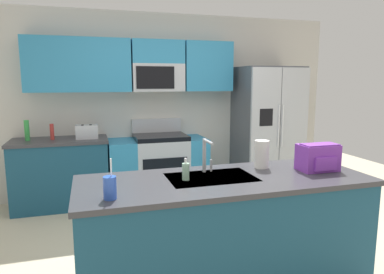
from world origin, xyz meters
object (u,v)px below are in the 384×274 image
object	(u,v)px
bottle_green	(27,130)
range_oven	(158,167)
backpack	(318,157)
drink_cup_blue	(110,188)
soap_dispenser	(186,171)
refrigerator	(267,129)
pepper_mill	(52,132)
sink_faucet	(206,153)
toaster	(87,132)
paper_towel_roll	(262,154)

from	to	relation	value
bottle_green	range_oven	bearing A→B (deg)	-0.18
bottle_green	backpack	xyz separation A→B (m)	(2.59, -2.31, -0.01)
drink_cup_blue	soap_dispenser	xyz separation A→B (m)	(0.58, 0.28, -0.01)
refrigerator	soap_dispenser	size ratio (longest dim) A/B	10.88
pepper_mill	backpack	world-z (taller)	backpack
pepper_mill	sink_faucet	distance (m)	2.51
toaster	backpack	world-z (taller)	backpack
bottle_green	soap_dispenser	size ratio (longest dim) A/B	1.53
drink_cup_blue	refrigerator	bearing A→B (deg)	45.10
refrigerator	bottle_green	bearing A→B (deg)	178.67
toaster	range_oven	bearing A→B (deg)	3.18
soap_dispenser	backpack	size ratio (longest dim) A/B	0.53
toaster	bottle_green	world-z (taller)	bottle_green
range_oven	pepper_mill	size ratio (longest dim) A/B	6.71
bottle_green	soap_dispenser	distance (m)	2.69
range_oven	toaster	xyz separation A→B (m)	(-0.95, -0.05, 0.55)
pepper_mill	paper_towel_roll	xyz separation A→B (m)	(1.88, -2.09, 0.02)
bottle_green	soap_dispenser	bearing A→B (deg)	-57.59
bottle_green	backpack	size ratio (longest dim) A/B	0.81
pepper_mill	bottle_green	xyz separation A→B (m)	(-0.29, 0.01, 0.03)
pepper_mill	bottle_green	distance (m)	0.30
bottle_green	drink_cup_blue	distance (m)	2.70
range_oven	pepper_mill	distance (m)	1.48
refrigerator	bottle_green	xyz separation A→B (m)	(-3.33, 0.08, 0.11)
sink_faucet	refrigerator	bearing A→B (deg)	50.61
bottle_green	drink_cup_blue	size ratio (longest dim) A/B	0.97
toaster	paper_towel_roll	size ratio (longest dim) A/B	1.17
refrigerator	soap_dispenser	bearing A→B (deg)	-130.71
toaster	refrigerator	bearing A→B (deg)	-0.43
toaster	backpack	size ratio (longest dim) A/B	0.88
toaster	pepper_mill	size ratio (longest dim) A/B	1.38
sink_faucet	soap_dispenser	distance (m)	0.29
pepper_mill	paper_towel_roll	world-z (taller)	paper_towel_roll
bottle_green	backpack	bearing A→B (deg)	-41.80
drink_cup_blue	sink_faucet	bearing A→B (deg)	28.97
toaster	paper_towel_roll	xyz separation A→B (m)	(1.45, -2.04, 0.03)
paper_towel_roll	backpack	xyz separation A→B (m)	(0.41, -0.22, -0.00)
drink_cup_blue	backpack	bearing A→B (deg)	7.99
range_oven	bottle_green	distance (m)	1.77
refrigerator	drink_cup_blue	size ratio (longest dim) A/B	6.89
refrigerator	pepper_mill	bearing A→B (deg)	178.69
refrigerator	bottle_green	distance (m)	3.33
range_oven	toaster	world-z (taller)	range_oven
refrigerator	bottle_green	size ratio (longest dim) A/B	7.11
bottle_green	sink_faucet	xyz separation A→B (m)	(1.66, -2.11, 0.04)
toaster	sink_faucet	world-z (taller)	sink_faucet
soap_dispenser	backpack	xyz separation A→B (m)	(1.14, -0.04, 0.05)
bottle_green	paper_towel_roll	size ratio (longest dim) A/B	1.08
range_oven	pepper_mill	xyz separation A→B (m)	(-1.37, -0.00, 0.56)
pepper_mill	drink_cup_blue	xyz separation A→B (m)	(0.57, -2.55, -0.03)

